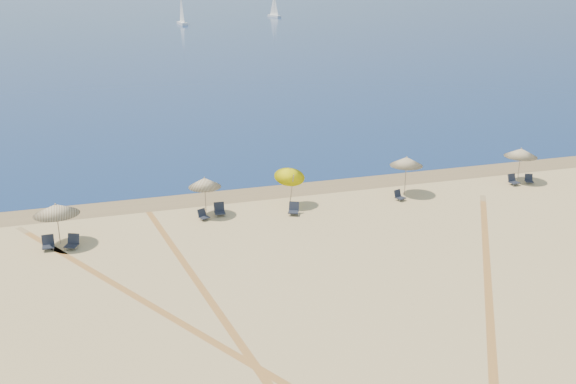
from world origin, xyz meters
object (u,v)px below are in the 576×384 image
Objects in this scene: umbrella_3 at (290,173)px; chair_8 at (513,180)px; umbrella_4 at (407,161)px; umbrella_5 at (521,153)px; umbrella_1 at (56,209)px; chair_2 at (48,243)px; sailboat_1 at (274,9)px; chair_5 at (219,210)px; chair_6 at (294,209)px; sailboat_0 at (182,14)px; chair_3 at (72,242)px; chair_4 at (203,215)px; chair_9 at (529,179)px; umbrella_2 at (205,182)px; chair_7 at (399,196)px.

chair_8 is (15.47, -0.47, -1.79)m from umbrella_3.
umbrella_4 reaches higher than umbrella_5.
umbrella_1 is at bearing 176.27° from chair_8.
chair_2 is (-21.47, -2.30, -1.87)m from umbrella_4.
sailboat_1 reaches higher than umbrella_5.
umbrella_1 is at bearing -165.50° from chair_5.
umbrella_5 is at bearing 3.75° from umbrella_1.
chair_6 is (-7.86, -1.29, -1.87)m from umbrella_4.
sailboat_0 reaches higher than chair_6.
chair_3 is at bearing -168.34° from umbrella_3.
chair_5 reaches higher than chair_3.
chair_4 is at bearing -163.64° from chair_6.
umbrella_3 is at bearing -124.11° from sailboat_1.
chair_6 is 1.19× the size of chair_9.
umbrella_4 is 12.22m from chair_5.
chair_8 is 0.09× the size of sailboat_0.
chair_3 is at bearing -174.76° from umbrella_5.
umbrella_3 reaches higher than umbrella_5.
chair_9 is 0.10× the size of sailboat_1.
umbrella_5 reaches higher than chair_3.
umbrella_1 is at bearing 164.47° from chair_4.
umbrella_3 reaches higher than chair_5.
chair_3 is 159.91m from sailboat_1.
chair_5 is (8.20, 2.39, 0.00)m from chair_3.
chair_3 is (-28.81, -2.64, -1.70)m from umbrella_5.
sailboat_0 is at bearing 86.71° from chair_5.
umbrella_4 reaches higher than chair_6.
sailboat_0 is (4.04, 130.22, 0.40)m from umbrella_4.
chair_4 is at bearing -113.22° from umbrella_2.
chair_2 reaches higher than chair_8.
umbrella_4 is at bearing -97.89° from sailboat_0.
chair_5 is at bearing -179.30° from umbrella_4.
chair_6 is (13.61, 1.01, -0.00)m from chair_2.
chair_2 is at bearing 167.04° from chair_4.
sailboat_0 reaches higher than sailboat_1.
chair_5 is 4.36m from chair_6.
chair_7 is at bearing -173.85° from umbrella_5.
umbrella_2 reaches higher than chair_7.
chair_2 is at bearing -164.47° from umbrella_2.
chair_3 is 28.14m from chair_8.
sailboat_1 is at bearing 25.71° from sailboat_0.
chair_7 is 8.64m from chair_8.
sailboat_0 is at bearing 82.61° from umbrella_2.
chair_8 is at bearing -1.41° from umbrella_2.
chair_9 is at bearing 28.26° from chair_3.
umbrella_5 is at bearing 4.47° from chair_5.
chair_6 is at bearing 176.67° from chair_8.
chair_3 is at bearing -150.16° from chair_6.
sailboat_1 is (53.95, 150.04, 0.37)m from umbrella_1.
sailboat_1 is at bearing 73.81° from chair_8.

